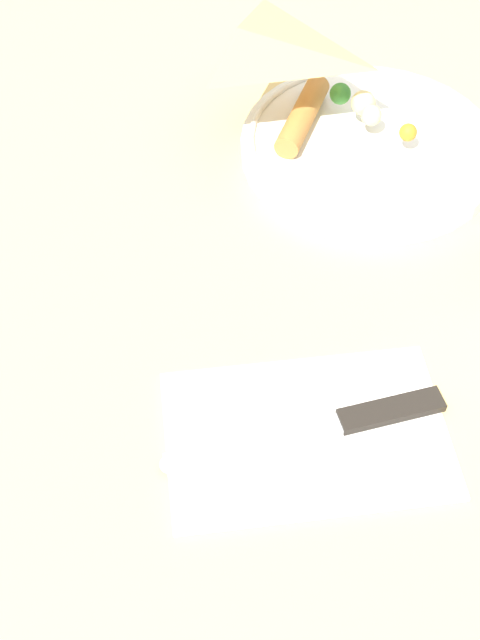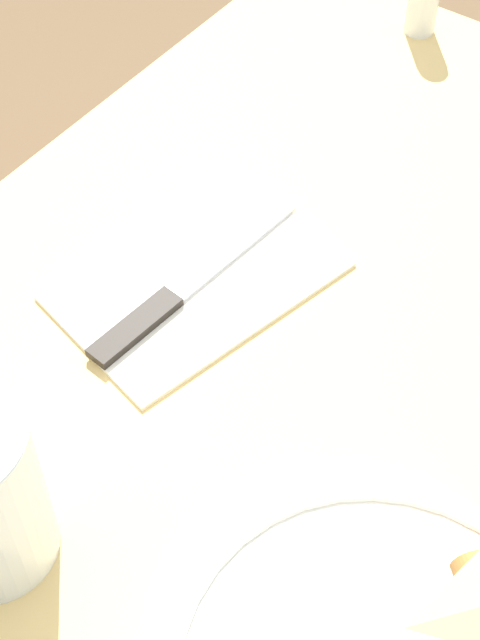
{
  "view_description": "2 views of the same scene",
  "coord_description": "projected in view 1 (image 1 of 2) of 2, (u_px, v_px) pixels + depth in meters",
  "views": [
    {
      "loc": [
        0.24,
        0.51,
        1.27
      ],
      "look_at": [
        0.11,
        0.17,
        0.81
      ],
      "focal_mm": 45.0,
      "sensor_mm": 36.0,
      "label": 1
    },
    {
      "loc": [
        -0.3,
        -0.07,
        1.31
      ],
      "look_at": [
        0.04,
        0.17,
        0.81
      ],
      "focal_mm": 55.0,
      "sensor_mm": 36.0,
      "label": 2
    }
  ],
  "objects": [
    {
      "name": "plate_pizza",
      "position": [
        367.0,
        141.0,
        0.78
      ],
      "size": [
        0.25,
        0.25,
        0.05
      ],
      "color": "white",
      "rests_on": "dining_table"
    },
    {
      "name": "napkin_folded",
      "position": [
        307.0,
        434.0,
        0.59
      ],
      "size": [
        0.23,
        0.18,
        0.0
      ],
      "rotation": [
        0.0,
        0.0,
        -0.23
      ],
      "color": "white",
      "rests_on": "dining_table"
    },
    {
      "name": "dining_table",
      "position": [
        279.0,
        275.0,
        0.84
      ],
      "size": [
        1.03,
        0.89,
        0.76
      ],
      "color": "#DBB770",
      "rests_on": "ground_plane"
    },
    {
      "name": "butter_knife",
      "position": [
        322.0,
        427.0,
        0.59
      ],
      "size": [
        0.22,
        0.04,
        0.01
      ],
      "rotation": [
        0.0,
        0.0,
        -0.1
      ],
      "color": "black",
      "rests_on": "napkin_folded"
    },
    {
      "name": "ground_plane",
      "position": [
        264.0,
        533.0,
        1.34
      ],
      "size": [
        6.0,
        6.0,
        0.0
      ],
      "primitive_type": "plane",
      "color": "brown"
    }
  ]
}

